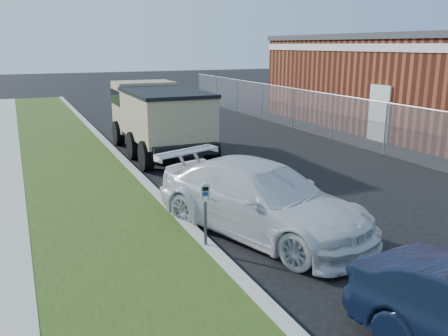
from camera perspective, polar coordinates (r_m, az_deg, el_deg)
name	(u,v)px	position (r m, az deg, el deg)	size (l,w,h in m)	color
ground	(299,215)	(10.83, 8.99, -5.59)	(120.00, 120.00, 0.00)	black
streetside	(29,219)	(11.12, -22.39, -5.65)	(6.12, 50.00, 0.15)	gray
chainlink_fence	(333,108)	(19.51, 13.00, 7.03)	(0.06, 30.06, 30.00)	slate
brick_building	(428,80)	(24.17, 23.35, 9.68)	(9.20, 14.20, 4.17)	maroon
parking_meter	(205,201)	(8.53, -2.28, -3.96)	(0.19, 0.15, 1.21)	#3F4247
white_wagon	(258,198)	(9.60, 4.15, -3.63)	(1.99, 4.90, 1.42)	silver
dump_truck	(157,115)	(16.90, -8.03, 6.37)	(2.45, 6.05, 2.36)	black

